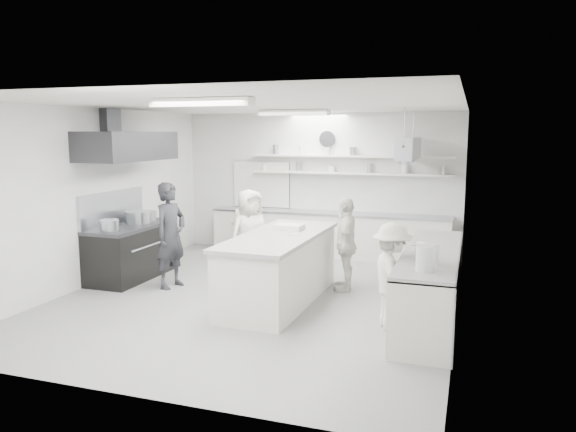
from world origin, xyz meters
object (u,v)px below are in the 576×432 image
(prep_island, at_px, (279,270))
(cook_stove, at_px, (171,235))
(right_counter, at_px, (431,286))
(back_counter, at_px, (328,235))
(stove, at_px, (132,253))
(cook_back, at_px, (245,225))

(prep_island, relative_size, cook_stove, 1.53)
(right_counter, height_order, cook_stove, cook_stove)
(right_counter, xyz_separation_m, prep_island, (-2.27, 0.11, 0.03))
(right_counter, xyz_separation_m, cook_stove, (-4.26, 0.29, 0.42))
(back_counter, xyz_separation_m, prep_island, (0.08, -3.29, 0.04))
(stove, bearing_deg, cook_back, 54.00)
(stove, height_order, right_counter, right_counter)
(back_counter, xyz_separation_m, right_counter, (2.35, -3.40, 0.01))
(prep_island, bearing_deg, cook_stove, 176.18)
(back_counter, relative_size, cook_stove, 2.82)
(prep_island, distance_m, cook_stove, 2.03)
(back_counter, xyz_separation_m, cook_back, (-1.50, -0.88, 0.27))
(back_counter, relative_size, cook_back, 3.44)
(prep_island, bearing_deg, cook_back, 124.48)
(prep_island, xyz_separation_m, cook_back, (-1.58, 2.41, 0.23))
(stove, distance_m, cook_stove, 1.13)
(stove, distance_m, back_counter, 4.03)
(prep_island, height_order, cook_back, cook_back)
(cook_stove, bearing_deg, back_counter, -19.88)
(stove, xyz_separation_m, back_counter, (2.90, 2.80, 0.01))
(back_counter, distance_m, cook_stove, 3.68)
(cook_stove, relative_size, cook_back, 1.22)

